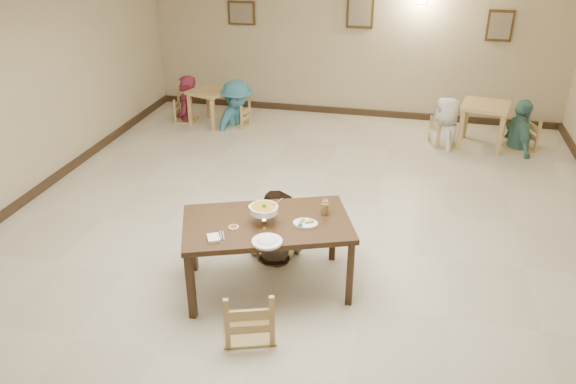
% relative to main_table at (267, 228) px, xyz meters
% --- Properties ---
extents(floor, '(10.00, 10.00, 0.00)m').
position_rel_main_table_xyz_m(floor, '(0.15, 0.98, -0.73)').
color(floor, beige).
rests_on(floor, ground).
extents(wall_back, '(10.00, 0.00, 10.00)m').
position_rel_main_table_xyz_m(wall_back, '(0.15, 5.98, 0.77)').
color(wall_back, '#BFAE89').
rests_on(wall_back, floor).
extents(baseboard_back, '(8.00, 0.06, 0.12)m').
position_rel_main_table_xyz_m(baseboard_back, '(0.15, 5.95, -0.67)').
color(baseboard_back, '#312315').
rests_on(baseboard_back, floor).
extents(baseboard_left, '(0.06, 10.00, 0.12)m').
position_rel_main_table_xyz_m(baseboard_left, '(-3.82, 0.98, -0.67)').
color(baseboard_left, '#312315').
rests_on(baseboard_left, floor).
extents(picture_a, '(0.55, 0.04, 0.45)m').
position_rel_main_table_xyz_m(picture_a, '(-2.05, 5.94, 1.17)').
color(picture_a, '#3B2B12').
rests_on(picture_a, wall_back).
extents(picture_b, '(0.50, 0.04, 0.60)m').
position_rel_main_table_xyz_m(picture_b, '(0.25, 5.94, 1.27)').
color(picture_b, '#3B2B12').
rests_on(picture_b, wall_back).
extents(picture_c, '(0.45, 0.04, 0.55)m').
position_rel_main_table_xyz_m(picture_c, '(2.75, 5.94, 1.12)').
color(picture_c, '#3B2B12').
rests_on(picture_c, wall_back).
extents(main_table, '(1.96, 1.52, 0.81)m').
position_rel_main_table_xyz_m(main_table, '(0.00, 0.00, 0.00)').
color(main_table, '#3B2512').
rests_on(main_table, floor).
extents(chair_far, '(0.46, 0.46, 0.98)m').
position_rel_main_table_xyz_m(chair_far, '(-0.08, 0.78, -0.24)').
color(chair_far, tan).
rests_on(chair_far, floor).
extents(chair_near, '(0.50, 0.50, 1.07)m').
position_rel_main_table_xyz_m(chair_near, '(0.01, -0.76, -0.20)').
color(chair_near, tan).
rests_on(chair_near, floor).
extents(main_diner, '(0.95, 0.82, 1.66)m').
position_rel_main_table_xyz_m(main_diner, '(-0.09, 0.65, 0.10)').
color(main_diner, gray).
rests_on(main_diner, floor).
extents(curry_warmer, '(0.33, 0.29, 0.26)m').
position_rel_main_table_xyz_m(curry_warmer, '(-0.02, -0.02, 0.24)').
color(curry_warmer, silver).
rests_on(curry_warmer, main_table).
extents(rice_plate_far, '(0.32, 0.32, 0.07)m').
position_rel_main_table_xyz_m(rice_plate_far, '(-0.11, 0.26, 0.10)').
color(rice_plate_far, white).
rests_on(rice_plate_far, main_table).
extents(rice_plate_near, '(0.30, 0.30, 0.07)m').
position_rel_main_table_xyz_m(rice_plate_near, '(0.11, -0.40, 0.10)').
color(rice_plate_near, white).
rests_on(rice_plate_near, main_table).
extents(fried_plate, '(0.26, 0.26, 0.06)m').
position_rel_main_table_xyz_m(fried_plate, '(0.40, 0.03, 0.10)').
color(fried_plate, white).
rests_on(fried_plate, main_table).
extents(chili_dish, '(0.10, 0.10, 0.02)m').
position_rel_main_table_xyz_m(chili_dish, '(-0.30, -0.20, 0.09)').
color(chili_dish, white).
rests_on(chili_dish, main_table).
extents(napkin_cutlery, '(0.20, 0.25, 0.03)m').
position_rel_main_table_xyz_m(napkin_cutlery, '(-0.42, -0.45, 0.10)').
color(napkin_cutlery, white).
rests_on(napkin_cutlery, main_table).
extents(drink_glass, '(0.08, 0.08, 0.16)m').
position_rel_main_table_xyz_m(drink_glass, '(0.56, 0.29, 0.16)').
color(drink_glass, white).
rests_on(drink_glass, main_table).
extents(bg_table_left, '(0.85, 0.85, 0.67)m').
position_rel_main_table_xyz_m(bg_table_left, '(-2.38, 4.81, -0.19)').
color(bg_table_left, tan).
rests_on(bg_table_left, floor).
extents(bg_table_right, '(0.89, 0.89, 0.76)m').
position_rel_main_table_xyz_m(bg_table_right, '(2.58, 4.78, -0.11)').
color(bg_table_right, tan).
rests_on(bg_table_right, floor).
extents(bg_chair_ll, '(0.41, 0.41, 0.88)m').
position_rel_main_table_xyz_m(bg_chair_ll, '(-2.90, 4.87, -0.29)').
color(bg_chair_ll, tan).
rests_on(bg_chair_ll, floor).
extents(bg_chair_lr, '(0.41, 0.41, 0.87)m').
position_rel_main_table_xyz_m(bg_chair_lr, '(-1.87, 4.82, -0.30)').
color(bg_chair_lr, tan).
rests_on(bg_chair_lr, floor).
extents(bg_chair_rl, '(0.42, 0.42, 0.89)m').
position_rel_main_table_xyz_m(bg_chair_rl, '(1.96, 4.71, -0.28)').
color(bg_chair_rl, tan).
rests_on(bg_chair_rl, floor).
extents(bg_chair_rr, '(0.49, 0.49, 1.04)m').
position_rel_main_table_xyz_m(bg_chair_rr, '(3.20, 4.81, -0.21)').
color(bg_chair_rr, tan).
rests_on(bg_chair_rr, floor).
extents(bg_diner_a, '(0.55, 0.72, 1.78)m').
position_rel_main_table_xyz_m(bg_diner_a, '(-2.90, 4.87, 0.16)').
color(bg_diner_a, maroon).
rests_on(bg_diner_a, floor).
extents(bg_diner_b, '(0.99, 1.29, 1.76)m').
position_rel_main_table_xyz_m(bg_diner_b, '(-1.87, 4.82, 0.15)').
color(bg_diner_b, teal).
rests_on(bg_diner_b, floor).
extents(bg_diner_c, '(0.72, 0.93, 1.70)m').
position_rel_main_table_xyz_m(bg_diner_c, '(1.96, 4.71, 0.12)').
color(bg_diner_c, silver).
rests_on(bg_diner_c, floor).
extents(bg_diner_d, '(0.63, 1.08, 1.73)m').
position_rel_main_table_xyz_m(bg_diner_d, '(3.20, 4.81, 0.13)').
color(bg_diner_d, '#518D82').
rests_on(bg_diner_d, floor).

